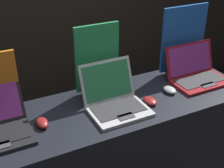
# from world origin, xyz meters

# --- Properties ---
(display_counter) EXTENTS (1.87, 0.58, 0.92)m
(display_counter) POSITION_xyz_m (0.00, 0.29, 0.46)
(display_counter) COLOR black
(display_counter) RESTS_ON ground_plane
(mouse_front) EXTENTS (0.06, 0.11, 0.04)m
(mouse_front) POSITION_xyz_m (-0.44, 0.27, 0.94)
(mouse_front) COLOR maroon
(mouse_front) RESTS_ON display_counter
(laptop_middle) EXTENTS (0.34, 0.35, 0.26)m
(laptop_middle) POSITION_xyz_m (-0.00, 0.26, 0.98)
(laptop_middle) COLOR #B7B7BC
(laptop_middle) RESTS_ON display_counter
(mouse_middle) EXTENTS (0.07, 0.11, 0.03)m
(mouse_middle) POSITION_xyz_m (0.22, 0.21, 0.94)
(mouse_middle) COLOR maroon
(mouse_middle) RESTS_ON display_counter
(promo_stand_middle) EXTENTS (0.30, 0.07, 0.46)m
(promo_stand_middle) POSITION_xyz_m (-0.00, 0.50, 1.14)
(promo_stand_middle) COLOR black
(promo_stand_middle) RESTS_ON display_counter
(laptop_back) EXTENTS (0.40, 0.30, 0.24)m
(laptop_back) POSITION_xyz_m (0.68, 0.32, 0.98)
(laptop_back) COLOR maroon
(laptop_back) RESTS_ON display_counter
(mouse_back) EXTENTS (0.07, 0.11, 0.03)m
(mouse_back) POSITION_xyz_m (0.41, 0.26, 0.94)
(mouse_back) COLOR #B2B2B7
(mouse_back) RESTS_ON display_counter
(promo_stand_back) EXTENTS (0.37, 0.07, 0.49)m
(promo_stand_back) POSITION_xyz_m (0.68, 0.50, 1.16)
(promo_stand_back) COLOR black
(promo_stand_back) RESTS_ON display_counter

